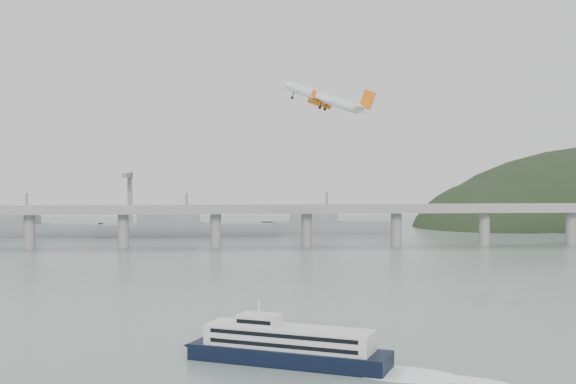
{
  "coord_description": "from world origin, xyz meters",
  "views": [
    {
      "loc": [
        -18.46,
        -221.2,
        46.99
      ],
      "look_at": [
        0.0,
        55.0,
        36.0
      ],
      "focal_mm": 48.0,
      "sensor_mm": 36.0,
      "label": 1
    }
  ],
  "objects": [
    {
      "name": "airliner",
      "position": [
        14.33,
        61.69,
        70.11
      ],
      "size": [
        34.37,
        32.84,
        15.34
      ],
      "rotation": [
        0.05,
        -0.34,
        2.65
      ],
      "color": "silver",
      "rests_on": "ground"
    },
    {
      "name": "ferry",
      "position": [
        -6.4,
        -44.27,
        3.99
      ],
      "size": [
        73.06,
        38.67,
        14.71
      ],
      "rotation": [
        0.0,
        0.0,
        -0.43
      ],
      "color": "black",
      "rests_on": "ground"
    },
    {
      "name": "bridge",
      "position": [
        -1.15,
        200.0,
        17.65
      ],
      "size": [
        800.0,
        22.0,
        23.9
      ],
      "color": "gray",
      "rests_on": "ground"
    },
    {
      "name": "ground",
      "position": [
        0.0,
        0.0,
        0.0
      ],
      "size": [
        900.0,
        900.0,
        0.0
      ],
      "primitive_type": "plane",
      "color": "slate",
      "rests_on": "ground"
    },
    {
      "name": "distant_fleet",
      "position": [
        -155.36,
        265.08,
        6.22
      ],
      "size": [
        453.0,
        60.9,
        40.0
      ],
      "color": "slate",
      "rests_on": "ground"
    }
  ]
}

